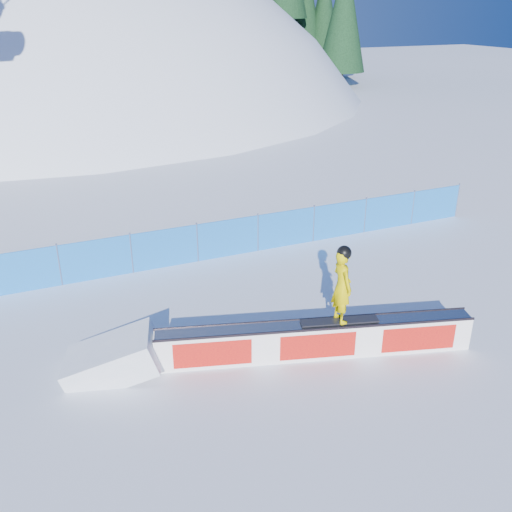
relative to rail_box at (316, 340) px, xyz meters
name	(u,v)px	position (x,y,z in m)	size (l,w,h in m)	color
ground	(219,341)	(-1.76, 1.44, -0.42)	(160.00, 160.00, 0.00)	white
snow_hill	(74,285)	(-1.76, 43.44, -18.42)	(64.00, 64.00, 64.00)	white
safety_fence	(165,248)	(-1.76, 5.94, 0.18)	(22.05, 0.05, 1.30)	blue
rail_box	(316,340)	(0.00, 0.00, 0.00)	(6.92, 2.44, 0.85)	white
snow_ramp	(114,371)	(-4.24, 1.23, -0.42)	(1.91, 1.27, 0.72)	white
snowboarder	(342,285)	(0.49, -0.14, 1.31)	(1.74, 0.78, 1.80)	black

